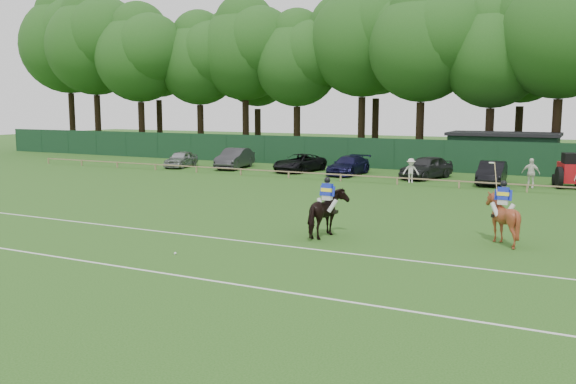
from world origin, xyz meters
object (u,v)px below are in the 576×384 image
Objects in this scene: tractor at (571,171)px; horse_dark at (327,214)px; spectator_mid at (531,173)px; utility_shed at (503,151)px; polo_ball at (175,253)px; horse_chestnut at (502,219)px; sedan_silver at (181,159)px; sedan_grey at (235,158)px; hatch_grey at (426,167)px; sedan_navy at (349,165)px; spectator_left at (411,171)px; suv_black at (299,163)px; estate_black at (492,173)px.

horse_dark is at bearing -126.20° from tractor.
utility_shed is (-2.97, 9.82, 0.60)m from spectator_mid.
horse_chestnut is at bearing 34.84° from polo_ball.
sedan_grey is (4.50, 1.25, 0.14)m from sedan_silver.
sedan_grey is (-17.14, 20.84, -0.12)m from horse_dark.
spectator_mid is (-0.54, 17.12, -0.01)m from horse_chestnut.
hatch_grey is 9.38m from tractor.
utility_shed is 10.11m from tractor.
sedan_navy is 5.96m from spectator_left.
suv_black is 1.65× the size of tractor.
suv_black is at bearing 143.39° from spectator_left.
polo_ball is at bearing 36.88° from horse_chestnut.
suv_black is at bearing -161.60° from hatch_grey.
estate_black is 1.53× the size of tractor.
spectator_left is 0.55× the size of tractor.
horse_chestnut reaches higher than polo_ball.
polo_ball is (3.45, -25.75, -0.65)m from sedan_navy.
tractor reaches higher than sedan_navy.
estate_black reaches higher than sedan_silver.
spectator_mid reaches higher than sedan_grey.
horse_chestnut is at bearing -82.59° from utility_shed.
sedan_grey is 2.66× the size of spectator_mid.
polo_ball is at bearing -63.42° from suv_black.
horse_dark is 6.62m from horse_chestnut.
polo_ball is 34.53m from utility_shed.
estate_black is at bearing -97.11° from horse_dark.
polo_ball is at bearing 56.31° from horse_dark.
sedan_grey is at bearing 4.48° from sedan_silver.
sedan_navy is 25.99m from polo_ball.
sedan_silver is at bearing -172.93° from sedan_navy.
horse_dark is at bearing -95.59° from utility_shed.
utility_shed is at bearing -80.55° from horse_chestnut.
estate_black is (20.47, -0.95, -0.07)m from sedan_grey.
utility_shed reaches higher than polo_ball.
spectator_mid reaches higher than sedan_navy.
suv_black is at bearing 179.11° from sedan_navy.
horse_dark is 26.98m from sedan_grey.
sedan_silver is at bearing -159.20° from utility_shed.
suv_black is (10.34, 1.41, -0.00)m from sedan_silver.
sedan_grey is 1.04× the size of sedan_navy.
horse_chestnut is at bearing -37.04° from suv_black.
hatch_grey reaches higher than polo_ball.
sedan_silver is at bearing -174.34° from spectator_mid.
hatch_grey is 1.05× the size of estate_black.
tractor is at bearing -9.75° from sedan_silver.
horse_chestnut is at bearing -82.87° from estate_black.
spectator_left is at bearing -5.60° from suv_black.
estate_black is 4.74m from tractor.
utility_shed is at bearing 46.20° from spectator_left.
sedan_navy is 2.56× the size of spectator_mid.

